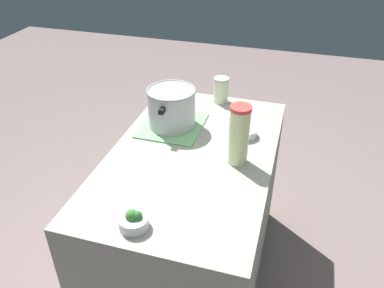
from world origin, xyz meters
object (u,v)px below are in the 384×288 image
cooking_pot (172,107)px  broccoli_bowl_center (244,131)px  mason_jar (221,90)px  lemonade_pitcher (239,135)px  broccoli_bowl_front (134,221)px

cooking_pot → broccoli_bowl_center: (0.01, -0.37, -0.09)m
mason_jar → broccoli_bowl_center: size_ratio=1.17×
lemonade_pitcher → cooking_pot: bearing=60.5°
mason_jar → broccoli_bowl_center: 0.40m
lemonade_pitcher → broccoli_bowl_center: bearing=2.8°
cooking_pot → broccoli_bowl_center: size_ratio=2.50×
broccoli_bowl_front → broccoli_bowl_center: size_ratio=0.87×
lemonade_pitcher → broccoli_bowl_front: size_ratio=2.56×
broccoli_bowl_front → mason_jar: bearing=-4.0°
lemonade_pitcher → broccoli_bowl_center: size_ratio=2.23×
cooking_pot → broccoli_bowl_front: bearing=-172.0°
cooking_pot → mason_jar: (0.35, -0.18, -0.04)m
lemonade_pitcher → mason_jar: lemonade_pitcher is taller
broccoli_bowl_front → broccoli_bowl_center: 0.79m
lemonade_pitcher → broccoli_bowl_center: 0.25m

